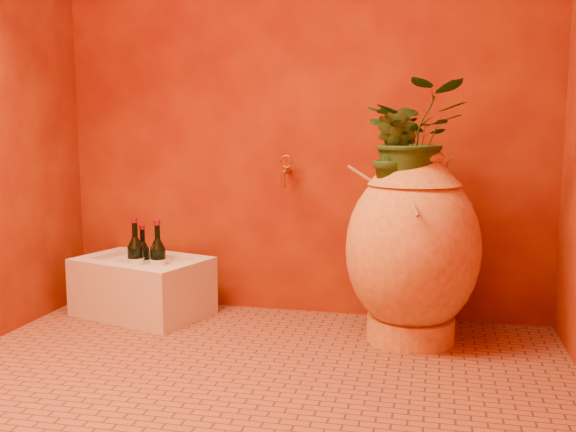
% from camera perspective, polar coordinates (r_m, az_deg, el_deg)
% --- Properties ---
extents(floor, '(2.50, 2.50, 0.00)m').
position_cam_1_polar(floor, '(2.49, -3.94, -14.68)').
color(floor, brown).
rests_on(floor, ground).
extents(wall_back, '(2.50, 0.02, 2.50)m').
position_cam_1_polar(wall_back, '(3.28, 1.10, 13.06)').
color(wall_back, '#630E05').
rests_on(wall_back, ground).
extents(amphora, '(0.66, 0.66, 0.85)m').
position_cam_1_polar(amphora, '(2.90, 11.01, -2.82)').
color(amphora, gold).
rests_on(amphora, floor).
extents(stone_basin, '(0.73, 0.61, 0.30)m').
position_cam_1_polar(stone_basin, '(3.38, -12.79, -6.22)').
color(stone_basin, beige).
rests_on(stone_basin, floor).
extents(wine_bottle_a, '(0.08, 0.08, 0.34)m').
position_cam_1_polar(wine_bottle_a, '(3.33, -13.38, -3.91)').
color(wine_bottle_a, black).
rests_on(wine_bottle_a, stone_basin).
extents(wine_bottle_b, '(0.08, 0.08, 0.33)m').
position_cam_1_polar(wine_bottle_b, '(3.31, -11.47, -4.03)').
color(wine_bottle_b, black).
rests_on(wine_bottle_b, stone_basin).
extents(wine_bottle_c, '(0.07, 0.07, 0.30)m').
position_cam_1_polar(wine_bottle_c, '(3.38, -12.74, -4.01)').
color(wine_bottle_c, black).
rests_on(wine_bottle_c, stone_basin).
extents(wall_tap, '(0.07, 0.15, 0.16)m').
position_cam_1_polar(wall_tap, '(3.21, -0.21, 4.14)').
color(wall_tap, '#986123').
rests_on(wall_tap, wall_back).
extents(plant_main, '(0.49, 0.44, 0.48)m').
position_cam_1_polar(plant_main, '(2.84, 11.12, 6.97)').
color(plant_main, '#1C4318').
rests_on(plant_main, amphora).
extents(plant_side, '(0.26, 0.26, 0.37)m').
position_cam_1_polar(plant_side, '(2.78, 9.51, 5.36)').
color(plant_side, '#1C4318').
rests_on(plant_side, amphora).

